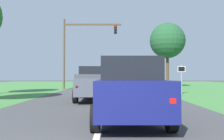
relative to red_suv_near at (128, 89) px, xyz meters
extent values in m
plane|color=#424244|center=(-0.91, 8.44, -1.04)|extent=(120.00, 120.00, 0.00)
cube|color=navy|center=(0.00, -0.06, -0.19)|extent=(1.97, 4.68, 0.96)
cube|color=black|center=(0.00, 0.17, 0.62)|extent=(1.72, 2.91, 0.66)
cube|color=red|center=(-0.81, -2.37, -0.15)|extent=(0.14, 0.06, 0.12)
cube|color=red|center=(0.79, -2.37, -0.15)|extent=(0.14, 0.06, 0.12)
cylinder|color=black|center=(-0.97, 1.39, -0.68)|extent=(0.24, 0.72, 0.72)
cylinder|color=black|center=(0.98, 1.38, -0.68)|extent=(0.24, 0.72, 0.72)
cylinder|color=black|center=(-0.98, -1.51, -0.68)|extent=(0.24, 0.72, 0.72)
cylinder|color=black|center=(0.96, -1.51, -0.68)|extent=(0.24, 0.72, 0.72)
cube|color=#4C515B|center=(-1.49, 6.72, -0.18)|extent=(2.28, 5.52, 0.92)
cube|color=black|center=(-1.48, 6.45, 0.61)|extent=(1.91, 2.13, 0.66)
cube|color=#41454E|center=(-1.43, 5.03, 0.38)|extent=(2.06, 2.14, 0.20)
cube|color=red|center=(-2.26, 4.00, -0.13)|extent=(0.14, 0.06, 0.12)
cube|color=red|center=(-0.54, 4.05, -0.13)|extent=(0.14, 0.06, 0.12)
cylinder|color=black|center=(-2.59, 8.37, -0.64)|extent=(0.28, 0.81, 0.80)
cylinder|color=black|center=(-0.50, 8.44, -0.64)|extent=(0.28, 0.81, 0.80)
cylinder|color=black|center=(-2.48, 4.99, -0.64)|extent=(0.28, 0.81, 0.80)
cylinder|color=black|center=(-0.39, 5.07, -0.64)|extent=(0.28, 0.81, 0.80)
cylinder|color=brown|center=(-5.74, 18.18, 2.77)|extent=(0.24, 0.24, 7.60)
cube|color=#4C3D2B|center=(-2.65, 18.18, 5.97)|extent=(6.18, 0.16, 0.16)
cube|color=black|center=(-0.18, 18.18, 5.42)|extent=(0.32, 0.28, 0.90)
sphere|color=red|center=(-0.18, 18.03, 5.72)|extent=(0.22, 0.22, 0.22)
sphere|color=black|center=(-0.18, 18.03, 5.42)|extent=(0.22, 0.22, 0.22)
sphere|color=black|center=(-0.18, 18.03, 5.12)|extent=(0.22, 0.22, 0.22)
cylinder|color=gray|center=(4.92, 11.24, 0.13)|extent=(0.08, 0.08, 2.33)
cube|color=white|center=(4.92, 11.21, 0.94)|extent=(0.60, 0.03, 0.44)
cube|color=black|center=(4.92, 11.20, 0.94)|extent=(0.52, 0.01, 0.36)
cylinder|color=#4C351E|center=(6.65, 23.40, 1.12)|extent=(0.36, 0.36, 4.30)
sphere|color=#204E2C|center=(6.65, 23.40, 4.98)|extent=(4.58, 4.58, 4.58)
camera|label=1|loc=(-0.55, -7.68, 0.41)|focal=38.57mm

